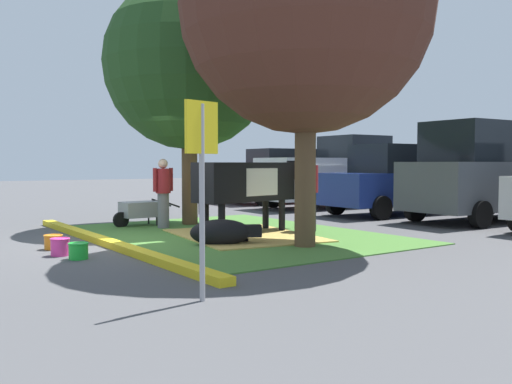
{
  "coord_description": "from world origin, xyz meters",
  "views": [
    {
      "loc": [
        9.83,
        -4.07,
        1.49
      ],
      "look_at": [
        0.54,
        2.41,
        0.9
      ],
      "focal_mm": 38.91,
      "sensor_mm": 36.0,
      "label": 1
    }
  ],
  "objects_px": {
    "cow_holstein": "(249,182)",
    "parking_sign": "(202,161)",
    "bucket_green": "(78,250)",
    "bucket_orange": "(53,242)",
    "shade_tree_right": "(306,7)",
    "sedan_blue": "(394,181)",
    "sedan_red": "(282,177)",
    "bucket_pink": "(60,246)",
    "suv_dark_grey": "(485,172)",
    "person_handler": "(310,190)",
    "shade_tree_left": "(189,65)",
    "calf_lying": "(222,233)",
    "pickup_truck_maroon": "(335,174)",
    "person_visitor_near": "(163,191)",
    "wheelbarrow": "(140,210)"
  },
  "relations": [
    {
      "from": "shade_tree_right",
      "to": "parking_sign",
      "type": "distance_m",
      "value": 4.89
    },
    {
      "from": "shade_tree_right",
      "to": "sedan_blue",
      "type": "distance_m",
      "value": 7.7
    },
    {
      "from": "person_visitor_near",
      "to": "bucket_pink",
      "type": "distance_m",
      "value": 3.9
    },
    {
      "from": "calf_lying",
      "to": "sedan_red",
      "type": "height_order",
      "value": "sedan_red"
    },
    {
      "from": "bucket_green",
      "to": "pickup_truck_maroon",
      "type": "relative_size",
      "value": 0.06
    },
    {
      "from": "shade_tree_right",
      "to": "pickup_truck_maroon",
      "type": "bearing_deg",
      "value": 133.72
    },
    {
      "from": "pickup_truck_maroon",
      "to": "sedan_blue",
      "type": "height_order",
      "value": "pickup_truck_maroon"
    },
    {
      "from": "bucket_orange",
      "to": "bucket_green",
      "type": "distance_m",
      "value": 1.24
    },
    {
      "from": "bucket_green",
      "to": "suv_dark_grey",
      "type": "relative_size",
      "value": 0.07
    },
    {
      "from": "calf_lying",
      "to": "sedan_red",
      "type": "relative_size",
      "value": 0.29
    },
    {
      "from": "shade_tree_left",
      "to": "suv_dark_grey",
      "type": "xyz_separation_m",
      "value": [
        3.59,
        6.6,
        -2.56
      ]
    },
    {
      "from": "person_visitor_near",
      "to": "bucket_green",
      "type": "bearing_deg",
      "value": -44.1
    },
    {
      "from": "cow_holstein",
      "to": "person_visitor_near",
      "type": "height_order",
      "value": "person_visitor_near"
    },
    {
      "from": "shade_tree_right",
      "to": "person_handler",
      "type": "xyz_separation_m",
      "value": [
        -1.61,
        1.49,
        -3.29
      ]
    },
    {
      "from": "sedan_blue",
      "to": "bucket_green",
      "type": "bearing_deg",
      "value": -77.01
    },
    {
      "from": "cow_holstein",
      "to": "parking_sign",
      "type": "distance_m",
      "value": 5.66
    },
    {
      "from": "sedan_blue",
      "to": "suv_dark_grey",
      "type": "height_order",
      "value": "suv_dark_grey"
    },
    {
      "from": "bucket_orange",
      "to": "sedan_blue",
      "type": "distance_m",
      "value": 9.96
    },
    {
      "from": "shade_tree_right",
      "to": "sedan_blue",
      "type": "xyz_separation_m",
      "value": [
        -3.34,
        6.15,
        -3.21
      ]
    },
    {
      "from": "shade_tree_right",
      "to": "suv_dark_grey",
      "type": "relative_size",
      "value": 1.37
    },
    {
      "from": "wheelbarrow",
      "to": "sedan_blue",
      "type": "height_order",
      "value": "sedan_blue"
    },
    {
      "from": "parking_sign",
      "to": "pickup_truck_maroon",
      "type": "height_order",
      "value": "pickup_truck_maroon"
    },
    {
      "from": "shade_tree_left",
      "to": "calf_lying",
      "type": "bearing_deg",
      "value": -18.59
    },
    {
      "from": "bucket_orange",
      "to": "shade_tree_left",
      "type": "bearing_deg",
      "value": 118.56
    },
    {
      "from": "parking_sign",
      "to": "bucket_green",
      "type": "height_order",
      "value": "parking_sign"
    },
    {
      "from": "parking_sign",
      "to": "sedan_red",
      "type": "xyz_separation_m",
      "value": [
        -11.29,
        9.76,
        -0.53
      ]
    },
    {
      "from": "shade_tree_left",
      "to": "calf_lying",
      "type": "relative_size",
      "value": 4.49
    },
    {
      "from": "shade_tree_left",
      "to": "sedan_red",
      "type": "height_order",
      "value": "shade_tree_left"
    },
    {
      "from": "cow_holstein",
      "to": "bucket_green",
      "type": "bearing_deg",
      "value": -75.83
    },
    {
      "from": "bucket_pink",
      "to": "suv_dark_grey",
      "type": "height_order",
      "value": "suv_dark_grey"
    },
    {
      "from": "bucket_orange",
      "to": "sedan_red",
      "type": "relative_size",
      "value": 0.07
    },
    {
      "from": "person_handler",
      "to": "suv_dark_grey",
      "type": "height_order",
      "value": "suv_dark_grey"
    },
    {
      "from": "shade_tree_left",
      "to": "bucket_green",
      "type": "distance_m",
      "value": 6.17
    },
    {
      "from": "shade_tree_left",
      "to": "shade_tree_right",
      "type": "xyz_separation_m",
      "value": [
        4.35,
        -0.03,
        0.37
      ]
    },
    {
      "from": "parking_sign",
      "to": "suv_dark_grey",
      "type": "relative_size",
      "value": 0.46
    },
    {
      "from": "bucket_pink",
      "to": "bucket_green",
      "type": "height_order",
      "value": "bucket_pink"
    },
    {
      "from": "calf_lying",
      "to": "bucket_orange",
      "type": "distance_m",
      "value": 2.93
    },
    {
      "from": "person_handler",
      "to": "sedan_red",
      "type": "distance_m",
      "value": 8.83
    },
    {
      "from": "bucket_orange",
      "to": "parking_sign",
      "type": "bearing_deg",
      "value": 4.24
    },
    {
      "from": "shade_tree_right",
      "to": "person_visitor_near",
      "type": "xyz_separation_m",
      "value": [
        -3.99,
        -0.84,
        -3.34
      ]
    },
    {
      "from": "person_handler",
      "to": "bucket_pink",
      "type": "xyz_separation_m",
      "value": [
        0.05,
        -5.31,
        -0.76
      ]
    },
    {
      "from": "person_visitor_near",
      "to": "bucket_pink",
      "type": "bearing_deg",
      "value": -50.77
    },
    {
      "from": "shade_tree_left",
      "to": "bucket_orange",
      "type": "height_order",
      "value": "shade_tree_left"
    },
    {
      "from": "person_visitor_near",
      "to": "bucket_green",
      "type": "distance_m",
      "value": 4.13
    },
    {
      "from": "calf_lying",
      "to": "bucket_pink",
      "type": "relative_size",
      "value": 4.15
    },
    {
      "from": "person_handler",
      "to": "sedan_red",
      "type": "relative_size",
      "value": 0.38
    },
    {
      "from": "cow_holstein",
      "to": "calf_lying",
      "type": "xyz_separation_m",
      "value": [
        1.05,
        -1.29,
        -0.85
      ]
    },
    {
      "from": "cow_holstein",
      "to": "sedan_red",
      "type": "xyz_separation_m",
      "value": [
        -6.92,
        6.19,
        -0.11
      ]
    },
    {
      "from": "parking_sign",
      "to": "sedan_red",
      "type": "relative_size",
      "value": 0.48
    },
    {
      "from": "sedan_red",
      "to": "bucket_green",
      "type": "bearing_deg",
      "value": -51.84
    }
  ]
}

